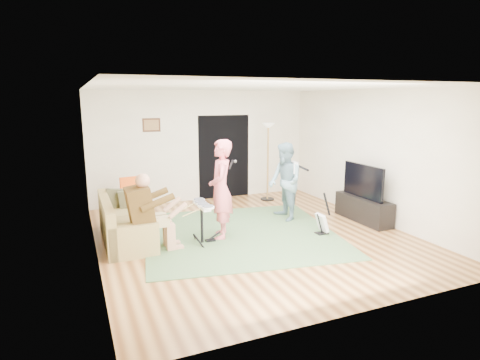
% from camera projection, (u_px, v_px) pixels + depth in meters
% --- Properties ---
extents(floor, '(6.00, 6.00, 0.00)m').
position_uv_depth(floor, '(253.00, 235.00, 7.48)').
color(floor, brown).
rests_on(floor, ground).
extents(walls, '(5.50, 6.00, 2.70)m').
position_uv_depth(walls, '(254.00, 164.00, 7.21)').
color(walls, '#EDE5CE').
rests_on(walls, floor).
extents(ceiling, '(6.00, 6.00, 0.00)m').
position_uv_depth(ceiling, '(254.00, 87.00, 6.94)').
color(ceiling, white).
rests_on(ceiling, walls).
extents(window_blinds, '(0.00, 2.05, 2.05)m').
position_uv_depth(window_blinds, '(90.00, 160.00, 6.31)').
color(window_blinds, olive).
rests_on(window_blinds, walls).
extents(doorway, '(2.10, 0.00, 2.10)m').
position_uv_depth(doorway, '(224.00, 157.00, 10.18)').
color(doorway, black).
rests_on(doorway, walls).
extents(picture_frame, '(0.42, 0.03, 0.32)m').
position_uv_depth(picture_frame, '(151.00, 125.00, 9.33)').
color(picture_frame, '#3F2314').
rests_on(picture_frame, walls).
extents(area_rug, '(4.01, 3.95, 0.02)m').
position_uv_depth(area_rug, '(240.00, 234.00, 7.56)').
color(area_rug, '#476940').
rests_on(area_rug, floor).
extents(sofa, '(0.80, 1.94, 0.78)m').
position_uv_depth(sofa, '(122.00, 227.00, 7.13)').
color(sofa, '#A38C51').
rests_on(sofa, floor).
extents(drummer, '(0.86, 0.48, 1.32)m').
position_uv_depth(drummer, '(151.00, 221.00, 6.65)').
color(drummer, '#543B17').
rests_on(drummer, sofa).
extents(drum_kit, '(0.41, 0.73, 0.75)m').
position_uv_depth(drum_kit, '(202.00, 225.00, 7.02)').
color(drum_kit, black).
rests_on(drum_kit, floor).
extents(singer, '(0.63, 0.76, 1.80)m').
position_uv_depth(singer, '(221.00, 189.00, 7.21)').
color(singer, '#E96571').
rests_on(singer, floor).
extents(microphone, '(0.06, 0.06, 0.24)m').
position_uv_depth(microphone, '(231.00, 164.00, 7.20)').
color(microphone, black).
rests_on(microphone, singer).
extents(guitarist, '(0.67, 0.83, 1.62)m').
position_uv_depth(guitarist, '(285.00, 182.00, 8.31)').
color(guitarist, '#6F92A3').
rests_on(guitarist, floor).
extents(guitar_held, '(0.23, 0.61, 0.26)m').
position_uv_depth(guitar_held, '(294.00, 167.00, 8.33)').
color(guitar_held, silver).
rests_on(guitar_held, guitarist).
extents(guitar_spare, '(0.29, 0.26, 0.80)m').
position_uv_depth(guitar_spare, '(322.00, 223.00, 7.50)').
color(guitar_spare, black).
rests_on(guitar_spare, floor).
extents(torchiere_lamp, '(0.34, 0.34, 1.92)m').
position_uv_depth(torchiere_lamp, '(268.00, 148.00, 9.86)').
color(torchiere_lamp, black).
rests_on(torchiere_lamp, floor).
extents(dining_chair, '(0.44, 0.45, 0.90)m').
position_uv_depth(dining_chair, '(132.00, 205.00, 8.34)').
color(dining_chair, '#D9B78D').
rests_on(dining_chair, floor).
extents(tv_cabinet, '(0.40, 1.40, 0.50)m').
position_uv_depth(tv_cabinet, '(363.00, 209.00, 8.33)').
color(tv_cabinet, black).
rests_on(tv_cabinet, floor).
extents(television, '(0.06, 1.15, 0.68)m').
position_uv_depth(television, '(363.00, 181.00, 8.19)').
color(television, black).
rests_on(television, tv_cabinet).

